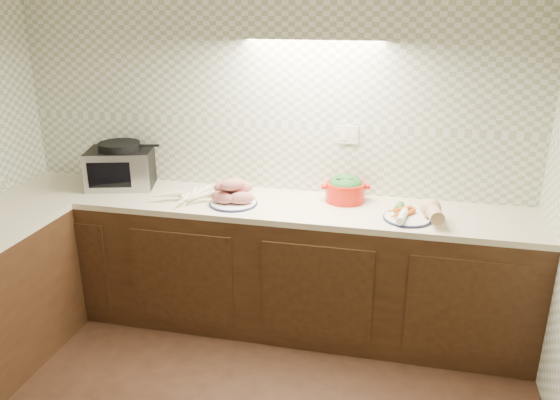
% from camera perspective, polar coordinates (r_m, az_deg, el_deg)
% --- Properties ---
extents(room, '(3.60, 3.60, 2.60)m').
position_cam_1_polar(room, '(2.07, -13.32, 4.70)').
color(room, black).
rests_on(room, ground).
extents(counter, '(3.60, 3.60, 0.90)m').
position_cam_1_polar(counter, '(3.39, -17.29, -11.18)').
color(counter, black).
rests_on(counter, ground).
extents(toaster_oven, '(0.53, 0.46, 0.32)m').
position_cam_1_polar(toaster_oven, '(4.08, -16.28, 3.44)').
color(toaster_oven, black).
rests_on(toaster_oven, counter).
extents(parsnip_pile, '(0.39, 0.35, 0.07)m').
position_cam_1_polar(parsnip_pile, '(3.70, -10.07, 0.32)').
color(parsnip_pile, '#F6F1C4').
rests_on(parsnip_pile, counter).
extents(sweet_potato_plate, '(0.32, 0.32, 0.18)m').
position_cam_1_polar(sweet_potato_plate, '(3.59, -4.93, 0.60)').
color(sweet_potato_plate, '#171B3F').
rests_on(sweet_potato_plate, counter).
extents(onion_bowl, '(0.14, 0.14, 0.11)m').
position_cam_1_polar(onion_bowl, '(3.78, -4.52, 1.19)').
color(onion_bowl, black).
rests_on(onion_bowl, counter).
extents(dutch_oven, '(0.33, 0.32, 0.18)m').
position_cam_1_polar(dutch_oven, '(3.65, 6.85, 1.21)').
color(dutch_oven, red).
rests_on(dutch_oven, counter).
extents(veg_plate, '(0.35, 0.31, 0.14)m').
position_cam_1_polar(veg_plate, '(3.43, 14.28, -1.22)').
color(veg_plate, '#171B3F').
rests_on(veg_plate, counter).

